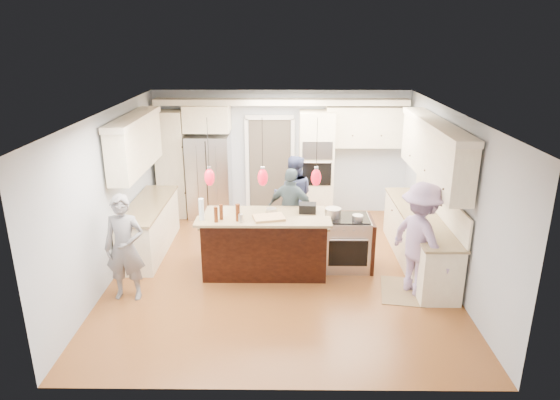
{
  "coord_description": "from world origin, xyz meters",
  "views": [
    {
      "loc": [
        0.08,
        -7.69,
        3.89
      ],
      "look_at": [
        0.0,
        0.35,
        1.15
      ],
      "focal_mm": 32.0,
      "sensor_mm": 36.0,
      "label": 1
    }
  ],
  "objects_px": {
    "kitchen_island": "(265,242)",
    "person_bar_end": "(125,248)",
    "refrigerator": "(209,177)",
    "island_range": "(348,242)",
    "person_far_left": "(294,196)"
  },
  "relations": [
    {
      "from": "island_range",
      "to": "person_far_left",
      "type": "bearing_deg",
      "value": 122.02
    },
    {
      "from": "island_range",
      "to": "person_bar_end",
      "type": "height_order",
      "value": "person_bar_end"
    },
    {
      "from": "island_range",
      "to": "person_bar_end",
      "type": "bearing_deg",
      "value": -162.8
    },
    {
      "from": "refrigerator",
      "to": "person_far_left",
      "type": "bearing_deg",
      "value": -29.98
    },
    {
      "from": "island_range",
      "to": "kitchen_island",
      "type": "bearing_deg",
      "value": -176.92
    },
    {
      "from": "person_far_left",
      "to": "island_range",
      "type": "bearing_deg",
      "value": 124.94
    },
    {
      "from": "person_bar_end",
      "to": "kitchen_island",
      "type": "bearing_deg",
      "value": 26.84
    },
    {
      "from": "person_bar_end",
      "to": "person_far_left",
      "type": "relative_size",
      "value": 1.02
    },
    {
      "from": "refrigerator",
      "to": "kitchen_island",
      "type": "relative_size",
      "value": 0.86
    },
    {
      "from": "refrigerator",
      "to": "island_range",
      "type": "bearing_deg",
      "value": -42.59
    },
    {
      "from": "refrigerator",
      "to": "person_far_left",
      "type": "height_order",
      "value": "refrigerator"
    },
    {
      "from": "person_bar_end",
      "to": "person_far_left",
      "type": "distance_m",
      "value": 3.59
    },
    {
      "from": "refrigerator",
      "to": "island_range",
      "type": "relative_size",
      "value": 1.96
    },
    {
      "from": "kitchen_island",
      "to": "person_far_left",
      "type": "xyz_separation_m",
      "value": [
        0.5,
        1.53,
        0.32
      ]
    },
    {
      "from": "kitchen_island",
      "to": "person_bar_end",
      "type": "distance_m",
      "value": 2.31
    }
  ]
}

